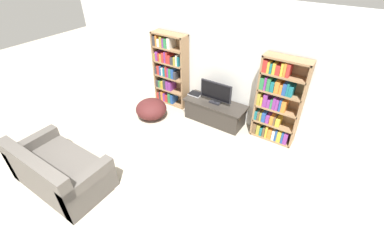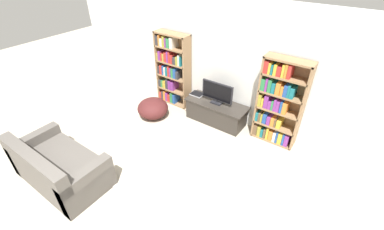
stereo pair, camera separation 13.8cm
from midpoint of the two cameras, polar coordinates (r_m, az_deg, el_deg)
wall_back at (r=5.47m, az=6.82°, el=11.51°), size 8.80×0.06×2.60m
bookshelf_left at (r=6.18m, az=-5.61°, el=10.00°), size 0.85×0.30×1.74m
bookshelf_right at (r=5.15m, az=17.58°, el=2.80°), size 0.85×0.30×1.74m
tv_stand at (r=5.72m, az=4.39°, el=0.74°), size 1.37×0.53×0.48m
television at (r=5.46m, az=4.59°, el=5.06°), size 0.72×0.16×0.48m
laptop at (r=5.88m, az=0.07°, el=4.70°), size 0.29×0.23×0.03m
area_rug at (r=4.78m, az=-9.54°, el=-11.49°), size 1.95×1.43×0.02m
couch_left_sectional at (r=4.82m, az=-28.16°, el=-10.95°), size 1.64×0.89×0.83m
beanbag_ottoman at (r=5.93m, az=-9.70°, el=1.33°), size 0.70×0.70×0.44m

